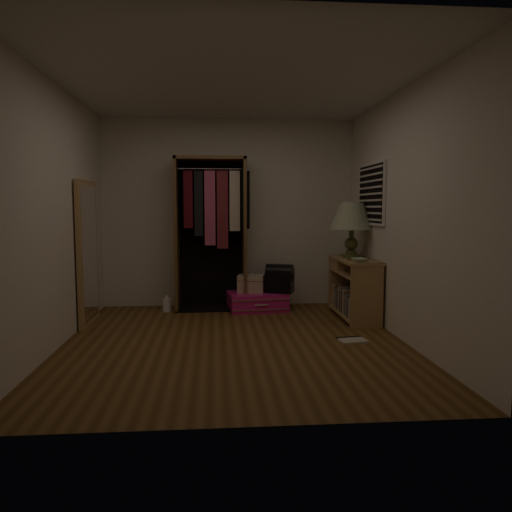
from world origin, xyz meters
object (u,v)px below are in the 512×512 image
Objects in this scene: open_wardrobe at (213,220)px; white_jug at (167,305)px; pink_suitcase at (257,301)px; table_lamp at (352,217)px; floor_mirror at (88,253)px; console_bookshelf at (353,287)px; black_bag at (280,278)px; train_case at (251,284)px.

open_wardrobe reaches higher than white_jug.
table_lamp is (1.17, -0.42, 1.14)m from pink_suitcase.
floor_mirror is at bearing -176.75° from table_lamp.
console_bookshelf is 1.61× the size of table_lamp.
black_bag is at bearing -0.83° from white_jug.
train_case is 0.95× the size of black_bag.
floor_mirror is 2.28m from pink_suitcase.
pink_suitcase is 0.44m from black_bag.
table_lamp reaches higher than pink_suitcase.
black_bag reaches higher than pink_suitcase.
floor_mirror is 2.48m from black_bag.
console_bookshelf is 2.83× the size of train_case.
table_lamp is (1.25, -0.44, 0.90)m from train_case.
train_case is 1.88× the size of white_jug.
pink_suitcase is (2.07, 0.60, -0.73)m from floor_mirror.
white_jug is at bearing 166.79° from console_bookshelf.
train_case is at bearing 155.13° from console_bookshelf.
console_bookshelf is 2.07m from open_wardrobe.
console_bookshelf is 1.33× the size of pink_suitcase.
pink_suitcase is 1.21× the size of table_lamp.
white_jug is at bearing -159.02° from black_bag.
open_wardrobe is 2.43× the size of pink_suitcase.
floor_mirror reaches higher than white_jug.
train_case is at bearing -16.52° from open_wardrobe.
console_bookshelf is 0.66× the size of floor_mirror.
train_case is (1.99, 0.62, -0.49)m from floor_mirror.
open_wardrobe is (-1.75, 0.73, 0.83)m from console_bookshelf.
train_case is 1.60m from table_lamp.
pink_suitcase is at bearing -0.01° from white_jug.
table_lamp is (1.75, -0.59, 0.04)m from open_wardrobe.
open_wardrobe reaches higher than table_lamp.
black_bag is 0.60× the size of table_lamp.
train_case is (-0.08, 0.02, 0.24)m from pink_suitcase.
train_case reaches higher than white_jug.
white_jug is (-1.13, -0.02, -0.27)m from train_case.
floor_mirror is 1.30m from white_jug.
white_jug is (-0.63, -0.17, -1.13)m from open_wardrobe.
pink_suitcase is (-1.17, 0.56, -0.27)m from console_bookshelf.
table_lamp is (0.00, 0.14, 0.87)m from console_bookshelf.
floor_mirror is 4.09× the size of black_bag.
white_jug is (-2.38, 0.56, -0.30)m from console_bookshelf.
open_wardrobe is at bearing 157.06° from pink_suitcase.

